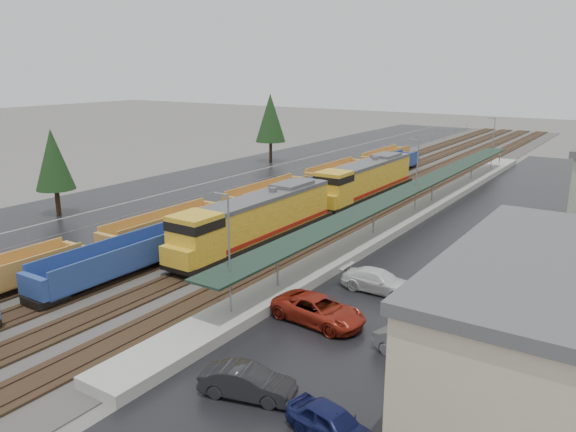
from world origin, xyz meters
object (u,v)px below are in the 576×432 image
(well_string_yellow, at_px, (166,228))
(well_string_blue, at_px, (196,235))
(parked_car_east_b, at_px, (319,310))
(parked_car_east_d, at_px, (333,424))
(parked_car_east_c, at_px, (379,281))
(locomotive_lead, at_px, (254,220))
(parked_car_east_a, at_px, (247,383))
(locomotive_trail, at_px, (364,180))
(parked_car_east_e, at_px, (415,348))

(well_string_yellow, xyz_separation_m, well_string_blue, (4.00, -0.40, 0.07))
(parked_car_east_b, bearing_deg, parked_car_east_d, -140.59)
(well_string_yellow, bearing_deg, parked_car_east_c, -1.29)
(locomotive_lead, distance_m, parked_car_east_c, 13.41)
(well_string_yellow, relative_size, parked_car_east_a, 24.08)
(well_string_blue, bearing_deg, parked_car_east_d, -35.50)
(parked_car_east_b, distance_m, parked_car_east_c, 6.57)
(locomotive_lead, relative_size, locomotive_trail, 1.00)
(locomotive_lead, height_order, well_string_yellow, locomotive_lead)
(locomotive_trail, bearing_deg, parked_car_east_d, -65.48)
(locomotive_lead, relative_size, parked_car_east_a, 4.53)
(parked_car_east_a, xyz_separation_m, parked_car_east_c, (-0.31, 15.15, 0.02))
(locomotive_trail, relative_size, parked_car_east_c, 3.91)
(parked_car_east_a, height_order, parked_car_east_e, parked_car_east_e)
(locomotive_trail, relative_size, parked_car_east_b, 3.48)
(parked_car_east_b, relative_size, parked_car_east_d, 1.37)
(parked_car_east_a, bearing_deg, parked_car_east_d, -112.36)
(locomotive_trail, distance_m, parked_car_east_d, 43.71)
(parked_car_east_a, xyz_separation_m, parked_car_east_d, (4.87, -0.55, -0.01))
(parked_car_east_b, relative_size, parked_car_east_c, 1.13)
(parked_car_east_a, bearing_deg, locomotive_trail, 2.81)
(well_string_yellow, distance_m, parked_car_east_d, 30.73)
(parked_car_east_b, height_order, parked_car_east_c, parked_car_east_b)
(locomotive_lead, height_order, parked_car_east_d, locomotive_lead)
(locomotive_lead, relative_size, well_string_blue, 0.21)
(locomotive_lead, distance_m, parked_car_east_a, 22.57)
(parked_car_east_d, bearing_deg, parked_car_east_a, 95.66)
(locomotive_trail, xyz_separation_m, parked_car_east_e, (18.53, -31.67, -1.72))
(well_string_blue, relative_size, parked_car_east_c, 18.49)
(well_string_yellow, distance_m, parked_car_east_a, 26.38)
(parked_car_east_e, bearing_deg, parked_car_east_b, 95.42)
(well_string_blue, height_order, parked_car_east_e, well_string_blue)
(locomotive_lead, distance_m, locomotive_trail, 21.00)
(locomotive_trail, distance_m, parked_car_east_c, 27.35)
(locomotive_lead, bearing_deg, well_string_yellow, -162.24)
(parked_car_east_c, bearing_deg, parked_car_east_e, -144.83)
(well_string_yellow, xyz_separation_m, parked_car_east_a, (21.25, -15.62, -0.38))
(locomotive_lead, xyz_separation_m, parked_car_east_a, (13.25, -18.18, -1.72))
(well_string_blue, bearing_deg, locomotive_trail, 80.52)
(locomotive_trail, height_order, parked_car_east_c, locomotive_trail)
(parked_car_east_c, bearing_deg, parked_car_east_b, 170.76)
(well_string_blue, bearing_deg, parked_car_east_b, -22.33)
(locomotive_lead, distance_m, parked_car_east_e, 21.45)
(parked_car_east_e, bearing_deg, parked_car_east_d, -167.53)
(parked_car_east_a, relative_size, parked_car_east_d, 1.05)
(locomotive_trail, height_order, parked_car_east_d, locomotive_trail)
(well_string_yellow, relative_size, parked_car_east_d, 25.30)
(well_string_blue, bearing_deg, well_string_yellow, 174.36)
(parked_car_east_a, distance_m, parked_car_east_d, 4.90)
(well_string_yellow, distance_m, parked_car_east_e, 27.74)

